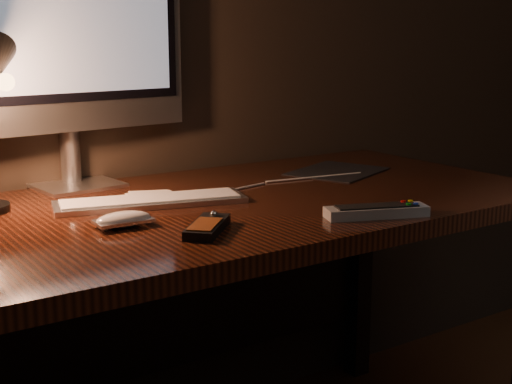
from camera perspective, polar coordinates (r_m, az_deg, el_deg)
desk at (r=1.67m, az=-4.90°, el=-4.72°), size 1.60×0.75×0.75m
monitor at (r=1.76m, az=-14.73°, el=12.29°), size 0.60×0.19×0.63m
keyboard at (r=1.58m, az=-8.43°, el=-0.71°), size 0.43×0.22×0.02m
mousepad at (r=1.95m, az=6.51°, el=1.66°), size 0.31×0.28×0.00m
mouse at (r=1.40m, az=-10.54°, el=-2.34°), size 0.11×0.06×0.02m
media_remote at (r=1.35m, az=-3.91°, el=-2.76°), size 0.15×0.15×0.03m
tv_remote at (r=1.48m, az=9.62°, el=-1.51°), size 0.22×0.13×0.03m
papers at (r=1.66m, az=-8.43°, el=-0.22°), size 0.13×0.10×0.01m
cable at (r=1.75m, az=1.25°, el=0.53°), size 0.58×0.01×0.01m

